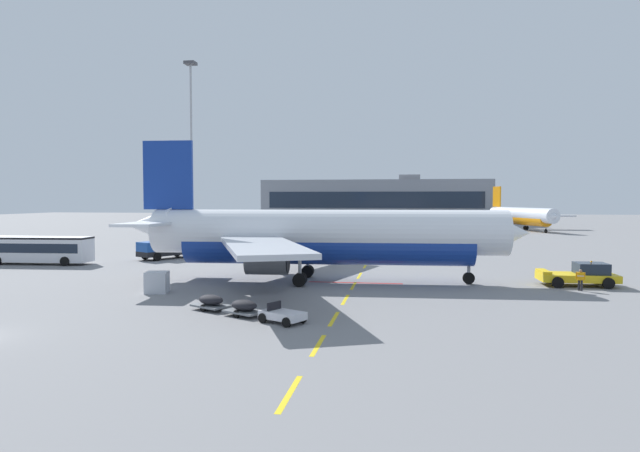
{
  "coord_description": "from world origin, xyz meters",
  "views": [
    {
      "loc": [
        22.13,
        -24.51,
        7.14
      ],
      "look_at": [
        13.73,
        30.05,
        4.41
      ],
      "focal_mm": 31.02,
      "sensor_mm": 36.0,
      "label": 1
    }
  ],
  "objects_px": {
    "apron_shuttle_bus": "(36,248)",
    "pushback_tug": "(580,275)",
    "uld_cargo_container": "(157,282)",
    "baggage_train": "(245,307)",
    "fuel_service_truck": "(274,243)",
    "catering_truck": "(169,245)",
    "apron_light_mast_near": "(191,133)",
    "ground_crew_worker": "(580,279)",
    "airliner_foreground": "(320,236)",
    "airliner_mid_left": "(520,216)"
  },
  "relations": [
    {
      "from": "apron_shuttle_bus",
      "to": "pushback_tug",
      "type": "bearing_deg",
      "value": -7.26
    },
    {
      "from": "uld_cargo_container",
      "to": "baggage_train",
      "type": "bearing_deg",
      "value": -38.14
    },
    {
      "from": "fuel_service_truck",
      "to": "uld_cargo_container",
      "type": "xyz_separation_m",
      "value": [
        -2.42,
        -27.82,
        -0.85
      ]
    },
    {
      "from": "catering_truck",
      "to": "baggage_train",
      "type": "height_order",
      "value": "catering_truck"
    },
    {
      "from": "uld_cargo_container",
      "to": "apron_light_mast_near",
      "type": "bearing_deg",
      "value": 108.91
    },
    {
      "from": "pushback_tug",
      "to": "catering_truck",
      "type": "bearing_deg",
      "value": 160.97
    },
    {
      "from": "pushback_tug",
      "to": "uld_cargo_container",
      "type": "relative_size",
      "value": 3.22
    },
    {
      "from": "apron_light_mast_near",
      "to": "fuel_service_truck",
      "type": "bearing_deg",
      "value": -48.59
    },
    {
      "from": "apron_light_mast_near",
      "to": "apron_shuttle_bus",
      "type": "bearing_deg",
      "value": -96.7
    },
    {
      "from": "apron_shuttle_bus",
      "to": "ground_crew_worker",
      "type": "height_order",
      "value": "apron_shuttle_bus"
    },
    {
      "from": "baggage_train",
      "to": "ground_crew_worker",
      "type": "xyz_separation_m",
      "value": [
        23.09,
        12.92,
        0.42
      ]
    },
    {
      "from": "baggage_train",
      "to": "airliner_foreground",
      "type": "bearing_deg",
      "value": 80.37
    },
    {
      "from": "airliner_foreground",
      "to": "pushback_tug",
      "type": "distance_m",
      "value": 21.64
    },
    {
      "from": "apron_shuttle_bus",
      "to": "apron_light_mast_near",
      "type": "height_order",
      "value": "apron_light_mast_near"
    },
    {
      "from": "baggage_train",
      "to": "apron_light_mast_near",
      "type": "height_order",
      "value": "apron_light_mast_near"
    },
    {
      "from": "airliner_mid_left",
      "to": "uld_cargo_container",
      "type": "distance_m",
      "value": 101.4
    },
    {
      "from": "airliner_mid_left",
      "to": "apron_light_mast_near",
      "type": "distance_m",
      "value": 75.5
    },
    {
      "from": "airliner_mid_left",
      "to": "uld_cargo_container",
      "type": "relative_size",
      "value": 15.03
    },
    {
      "from": "apron_light_mast_near",
      "to": "baggage_train",
      "type": "bearing_deg",
      "value": -65.41
    },
    {
      "from": "baggage_train",
      "to": "uld_cargo_container",
      "type": "relative_size",
      "value": 4.38
    },
    {
      "from": "fuel_service_truck",
      "to": "airliner_mid_left",
      "type": "bearing_deg",
      "value": 56.48
    },
    {
      "from": "airliner_foreground",
      "to": "airliner_mid_left",
      "type": "xyz_separation_m",
      "value": [
        32.96,
        83.76,
        -0.67
      ]
    },
    {
      "from": "ground_crew_worker",
      "to": "fuel_service_truck",
      "type": "bearing_deg",
      "value": 143.48
    },
    {
      "from": "airliner_foreground",
      "to": "catering_truck",
      "type": "xyz_separation_m",
      "value": [
        -20.71,
        15.61,
        -2.3
      ]
    },
    {
      "from": "airliner_foreground",
      "to": "apron_shuttle_bus",
      "type": "bearing_deg",
      "value": 166.25
    },
    {
      "from": "airliner_mid_left",
      "to": "ground_crew_worker",
      "type": "xyz_separation_m",
      "value": [
        -12.31,
        -85.27,
        -2.34
      ]
    },
    {
      "from": "apron_shuttle_bus",
      "to": "uld_cargo_container",
      "type": "xyz_separation_m",
      "value": [
        21.19,
        -15.35,
        -0.95
      ]
    },
    {
      "from": "pushback_tug",
      "to": "apron_shuttle_bus",
      "type": "xyz_separation_m",
      "value": [
        -54.0,
        6.88,
        0.85
      ]
    },
    {
      "from": "catering_truck",
      "to": "airliner_foreground",
      "type": "bearing_deg",
      "value": -37.02
    },
    {
      "from": "airliner_mid_left",
      "to": "baggage_train",
      "type": "bearing_deg",
      "value": -109.83
    },
    {
      "from": "uld_cargo_container",
      "to": "fuel_service_truck",
      "type": "bearing_deg",
      "value": 85.02
    },
    {
      "from": "catering_truck",
      "to": "baggage_train",
      "type": "xyz_separation_m",
      "value": [
        18.26,
        -30.03,
        -1.12
      ]
    },
    {
      "from": "apron_shuttle_bus",
      "to": "apron_light_mast_near",
      "type": "distance_m",
      "value": 38.59
    },
    {
      "from": "pushback_tug",
      "to": "baggage_train",
      "type": "xyz_separation_m",
      "value": [
        -23.84,
        -15.52,
        -0.38
      ]
    },
    {
      "from": "catering_truck",
      "to": "fuel_service_truck",
      "type": "relative_size",
      "value": 1.0
    },
    {
      "from": "apron_shuttle_bus",
      "to": "baggage_train",
      "type": "bearing_deg",
      "value": -36.59
    },
    {
      "from": "apron_shuttle_bus",
      "to": "fuel_service_truck",
      "type": "distance_m",
      "value": 26.71
    },
    {
      "from": "pushback_tug",
      "to": "apron_light_mast_near",
      "type": "height_order",
      "value": "apron_light_mast_near"
    },
    {
      "from": "airliner_foreground",
      "to": "apron_light_mast_near",
      "type": "distance_m",
      "value": 53.25
    },
    {
      "from": "baggage_train",
      "to": "ground_crew_worker",
      "type": "relative_size",
      "value": 4.95
    },
    {
      "from": "uld_cargo_container",
      "to": "airliner_foreground",
      "type": "bearing_deg",
      "value": 32.87
    },
    {
      "from": "airliner_mid_left",
      "to": "apron_shuttle_bus",
      "type": "bearing_deg",
      "value": -130.87
    },
    {
      "from": "catering_truck",
      "to": "fuel_service_truck",
      "type": "distance_m",
      "value": 12.67
    },
    {
      "from": "ground_crew_worker",
      "to": "apron_light_mast_near",
      "type": "relative_size",
      "value": 0.06
    },
    {
      "from": "catering_truck",
      "to": "uld_cargo_container",
      "type": "xyz_separation_m",
      "value": [
        9.29,
        -22.99,
        -0.85
      ]
    },
    {
      "from": "catering_truck",
      "to": "uld_cargo_container",
      "type": "bearing_deg",
      "value": -68.0
    },
    {
      "from": "apron_shuttle_bus",
      "to": "ground_crew_worker",
      "type": "xyz_separation_m",
      "value": [
        53.26,
        -9.48,
        -0.81
      ]
    },
    {
      "from": "airliner_mid_left",
      "to": "apron_light_mast_near",
      "type": "height_order",
      "value": "apron_light_mast_near"
    },
    {
      "from": "apron_shuttle_bus",
      "to": "uld_cargo_container",
      "type": "height_order",
      "value": "apron_shuttle_bus"
    },
    {
      "from": "catering_truck",
      "to": "apron_light_mast_near",
      "type": "relative_size",
      "value": 0.24
    }
  ]
}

